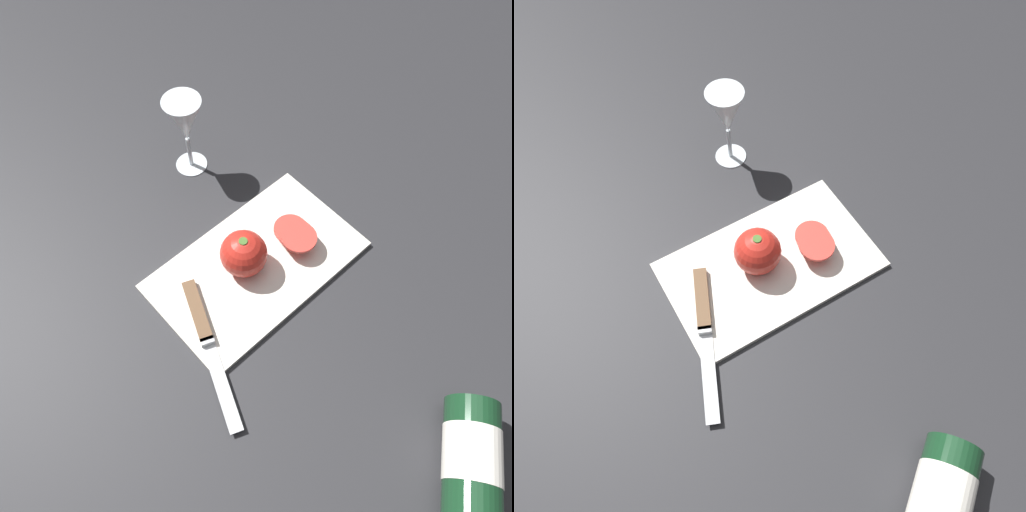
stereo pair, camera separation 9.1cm
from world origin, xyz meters
The scene contains 7 objects.
ground_plane centered at (0.00, 0.00, 0.00)m, with size 3.00×3.00×0.00m, color #28282B.
cutting_board centered at (0.00, 0.04, 0.01)m, with size 0.39×0.23×0.01m.
wine_bottle centered at (0.02, 0.52, 0.04)m, with size 0.30×0.23×0.09m.
wine_glass centered at (-0.07, -0.24, 0.12)m, with size 0.08×0.08×0.18m.
whole_tomato centered at (0.02, 0.02, 0.05)m, with size 0.09×0.09×0.09m.
knife centered at (0.15, 0.06, 0.02)m, with size 0.13×0.27×0.01m.
tomato_slice_stack_near centered at (-0.09, 0.05, 0.03)m, with size 0.08×0.10×0.04m.
Camera 1 is at (0.30, 0.37, 0.83)m, focal length 35.00 mm.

